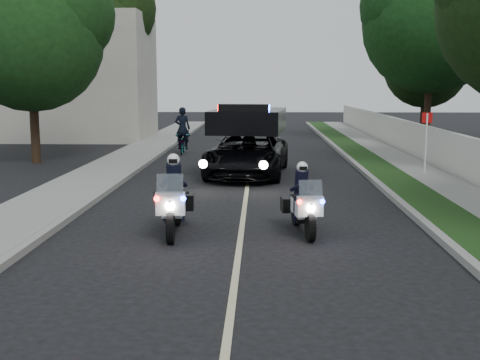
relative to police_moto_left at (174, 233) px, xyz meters
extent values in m
plane|color=black|center=(1.44, -3.81, 0.00)|extent=(120.00, 120.00, 0.00)
cube|color=gray|center=(5.54, 6.19, 0.07)|extent=(0.20, 60.00, 0.15)
cube|color=#193814|center=(6.24, 6.19, 0.08)|extent=(1.20, 60.00, 0.16)
cube|color=gray|center=(7.54, 6.19, 0.08)|extent=(1.40, 60.00, 0.16)
cube|color=beige|center=(8.54, 6.19, 0.75)|extent=(0.22, 60.00, 1.50)
cube|color=gray|center=(-2.66, 6.19, 0.07)|extent=(0.20, 60.00, 0.15)
cube|color=gray|center=(-3.76, 6.19, 0.08)|extent=(2.00, 60.00, 0.16)
cube|color=#A8A396|center=(-8.56, 22.19, 3.50)|extent=(8.00, 6.00, 7.00)
cube|color=#BFB78C|center=(1.44, 6.19, 0.00)|extent=(0.12, 50.00, 0.01)
imported|color=black|center=(1.39, 8.46, 0.00)|extent=(3.11, 5.77, 2.69)
imported|color=black|center=(-1.72, 15.01, 0.00)|extent=(0.72, 1.81, 0.93)
imported|color=black|center=(-1.72, 15.01, 0.00)|extent=(0.75, 0.54, 1.93)
camera|label=1|loc=(1.85, -12.71, 3.19)|focal=45.66mm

